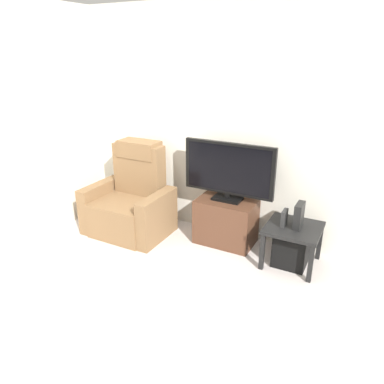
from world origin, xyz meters
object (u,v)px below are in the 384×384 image
(television, at_px, (228,170))
(book_upright, at_px, (284,218))
(tv_stand, at_px, (226,221))
(recliner_armchair, at_px, (131,202))
(subwoofer_box, at_px, (291,249))
(side_table, at_px, (293,232))
(game_console, at_px, (299,215))

(television, xyz_separation_m, book_upright, (0.68, -0.15, -0.36))
(tv_stand, relative_size, book_upright, 3.94)
(recliner_armchair, relative_size, subwoofer_box, 3.26)
(side_table, distance_m, book_upright, 0.18)
(television, bearing_deg, game_console, -8.38)
(tv_stand, height_order, side_table, tv_stand)
(recliner_armchair, xyz_separation_m, book_upright, (1.83, 0.12, 0.14))
(recliner_armchair, xyz_separation_m, side_table, (1.93, 0.14, -0.01))
(television, height_order, subwoofer_box, television)
(tv_stand, bearing_deg, game_console, -7.07)
(subwoofer_box, bearing_deg, tv_stand, 171.90)
(television, height_order, book_upright, television)
(subwoofer_box, bearing_deg, game_console, 15.95)
(recliner_armchair, bearing_deg, game_console, -4.35)
(game_console, bearing_deg, side_table, -164.05)
(recliner_armchair, distance_m, subwoofer_box, 1.94)
(book_upright, bearing_deg, subwoofer_box, 11.31)
(recliner_armchair, distance_m, game_console, 1.98)
(television, xyz_separation_m, game_console, (0.82, -0.12, -0.31))
(side_table, xyz_separation_m, game_console, (0.03, 0.01, 0.19))
(television, xyz_separation_m, recliner_armchair, (-1.14, -0.27, -0.50))
(side_table, bearing_deg, book_upright, -168.69)
(side_table, relative_size, book_upright, 3.23)
(subwoofer_box, xyz_separation_m, game_console, (0.04, 0.01, 0.39))
(recliner_armchair, bearing_deg, tv_stand, 3.60)
(book_upright, bearing_deg, recliner_armchair, -176.36)
(recliner_armchair, relative_size, side_table, 2.00)
(subwoofer_box, bearing_deg, recliner_armchair, -175.95)
(television, height_order, side_table, television)
(recliner_armchair, distance_m, side_table, 1.93)
(side_table, relative_size, subwoofer_box, 1.63)
(television, bearing_deg, recliner_armchair, -166.86)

